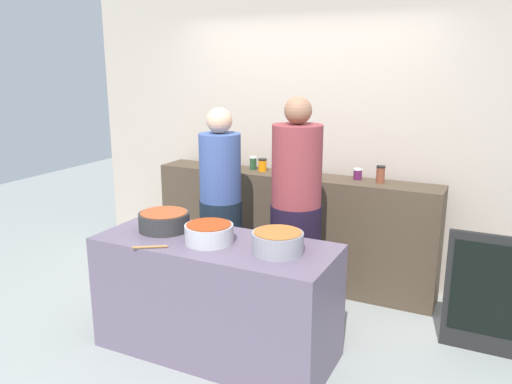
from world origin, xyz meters
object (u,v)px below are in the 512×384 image
Objects in this scene: preserve_jar_4 at (262,165)px; cook_with_tongs at (221,217)px; preserve_jar_5 at (314,172)px; cooking_pot_center at (209,233)px; preserve_jar_0 at (211,158)px; cook_in_cap at (296,227)px; preserve_jar_2 at (233,163)px; cooking_pot_right at (278,242)px; preserve_jar_1 at (220,159)px; preserve_jar_7 at (381,174)px; preserve_jar_6 at (358,174)px; cooking_pot_left at (164,221)px; wooden_spoon at (150,247)px; chalkboard_sign at (489,295)px; preserve_jar_3 at (253,163)px.

preserve_jar_4 is 0.78m from cook_with_tongs.
cooking_pot_center is at bearing -101.09° from preserve_jar_5.
cook_in_cap is at bearing -33.61° from preserve_jar_0.
cooking_pot_right is at bearing -52.00° from preserve_jar_2.
preserve_jar_2 is 0.06× the size of cook_with_tongs.
preserve_jar_1 is 1.70m from cooking_pot_center.
cook_with_tongs is at bearing -134.45° from preserve_jar_5.
preserve_jar_2 is 0.70× the size of preserve_jar_7.
preserve_jar_6 is at bearing 85.21° from cooking_pot_right.
cooking_pot_left is at bearing -146.41° from cook_in_cap.
preserve_jar_5 reaches higher than preserve_jar_6.
preserve_jar_6 reaches higher than wooden_spoon.
cook_with_tongs is (0.44, -0.76, -0.34)m from preserve_jar_1.
preserve_jar_0 reaches higher than cooking_pot_left.
preserve_jar_2 is 0.12× the size of chalkboard_sign.
cooking_pot_center is at bearing -62.71° from preserve_jar_1.
preserve_jar_3 is 1.28× the size of preserve_jar_6.
cook_in_cap reaches higher than cook_with_tongs.
chalkboard_sign is (2.55, -0.64, -0.66)m from preserve_jar_1.
wooden_spoon is (-0.80, -0.31, -0.06)m from cooking_pot_right.
preserve_jar_4 is 0.56m from preserve_jar_5.
cook_in_cap reaches higher than preserve_jar_4.
cook_in_cap reaches higher than wooden_spoon.
cook_with_tongs is (0.06, -0.73, -0.34)m from preserve_jar_3.
cooking_pot_left is at bearing -127.10° from preserve_jar_6.
preserve_jar_5 is 0.33× the size of cooking_pot_right.
preserve_jar_2 is at bearing 179.95° from preserve_jar_7.
preserve_jar_3 is 0.33× the size of cooking_pot_left.
preserve_jar_6 is (1.50, 0.02, -0.02)m from preserve_jar_0.
preserve_jar_4 is 0.51× the size of wooden_spoon.
preserve_jar_2 is at bearing -178.23° from preserve_jar_6.
preserve_jar_7 is (0.56, 0.09, 0.02)m from preserve_jar_5.
preserve_jar_5 is at bearing 60.98° from cooking_pot_left.
cook_with_tongs reaches higher than cooking_pot_left.
preserve_jar_5 is 0.93m from cook_with_tongs.
chalkboard_sign is (1.77, 0.86, -0.45)m from cooking_pot_center.
chalkboard_sign is at bearing -32.20° from preserve_jar_7.
preserve_jar_5 reaches higher than chalkboard_sign.
preserve_jar_4 is at bearing -179.41° from preserve_jar_7.
preserve_jar_7 is 0.08× the size of cook_in_cap.
preserve_jar_1 is (0.10, 0.03, -0.01)m from preserve_jar_0.
cooking_pot_left is at bearing -160.72° from chalkboard_sign.
wooden_spoon is at bearing -109.00° from preserve_jar_5.
wooden_spoon is (-0.92, -1.77, -0.24)m from preserve_jar_6.
preserve_jar_2 is at bearing 173.98° from preserve_jar_5.
preserve_jar_4 is 1.22× the size of preserve_jar_6.
preserve_jar_5 is (1.04, -0.14, -0.01)m from preserve_jar_1.
preserve_jar_1 reaches higher than wooden_spoon.
cooking_pot_left is (0.34, -1.42, -0.20)m from preserve_jar_1.
cook_in_cap reaches higher than preserve_jar_0.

